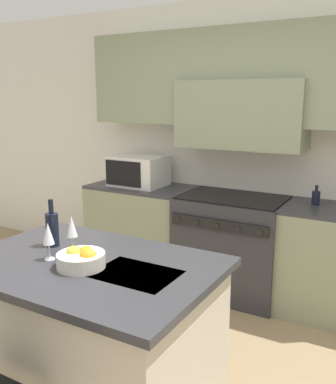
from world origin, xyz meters
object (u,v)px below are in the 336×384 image
Objects in this scene: range_stove at (232,245)px; fruit_bowl at (82,259)px; wine_bottle at (52,228)px; wine_glass_near at (48,235)px; microwave at (139,171)px; oil_bottle_on_counter at (316,197)px; wine_glass_far at (72,228)px.

fruit_bowl is at bearing -93.21° from range_stove.
fruit_bowl is (0.38, -0.17, -0.06)m from wine_bottle.
wine_glass_near is 0.83× the size of fruit_bowl.
range_stove is 1.91m from wine_bottle.
microwave is at bearing 107.29° from wine_bottle.
fruit_bowl is 2.17m from oil_bottle_on_counter.
wine_glass_near is 2.27m from oil_bottle_on_counter.
wine_bottle reaches higher than wine_glass_far.
fruit_bowl is (-0.11, -1.93, 0.50)m from range_stove.
oil_bottle_on_counter is at bearing 6.64° from range_stove.
microwave is 1.74m from oil_bottle_on_counter.
range_stove is at bearing 80.17° from wine_glass_near.
microwave reaches higher than oil_bottle_on_counter.
wine_bottle is 0.42m from fruit_bowl.
microwave is 1.82× the size of wine_bottle.
fruit_bowl is 1.54× the size of oil_bottle_on_counter.
oil_bottle_on_counter reaches higher than range_stove.
microwave is (-1.04, 0.02, 0.61)m from range_stove.
wine_bottle reaches higher than wine_glass_near.
wine_glass_far is at bearing 142.38° from fruit_bowl.
range_stove is 0.88m from oil_bottle_on_counter.
wine_glass_near reaches higher than oil_bottle_on_counter.
wine_bottle is (-0.48, -1.76, 0.57)m from range_stove.
wine_glass_far is (-0.31, -1.77, 0.60)m from range_stove.
wine_bottle is 1.74× the size of oil_bottle_on_counter.
range_stove is 3.28× the size of wine_bottle.
wine_glass_near is at bearing -117.21° from oil_bottle_on_counter.
microwave is 2.06× the size of fruit_bowl.
oil_bottle_on_counter is (0.81, 2.01, 0.02)m from fruit_bowl.
wine_bottle is 1.13× the size of fruit_bowl.
wine_bottle is 2.19m from oil_bottle_on_counter.
wine_bottle is 1.36× the size of wine_glass_near.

